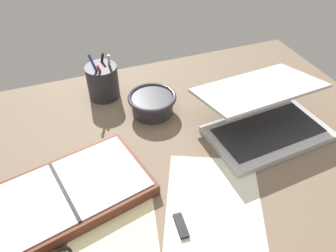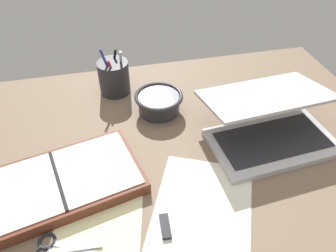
% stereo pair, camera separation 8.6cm
% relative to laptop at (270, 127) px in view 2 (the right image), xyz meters
% --- Properties ---
extents(desk_top, '(1.40, 1.00, 0.02)m').
position_rel_laptop_xyz_m(desk_top, '(-0.32, -0.02, -0.06)').
color(desk_top, '#75604C').
rests_on(desk_top, ground).
extents(laptop, '(0.36, 0.31, 0.14)m').
position_rel_laptop_xyz_m(laptop, '(0.00, 0.00, 0.00)').
color(laptop, '#B7B7BC').
rests_on(laptop, desk_top).
extents(bowl, '(0.15, 0.15, 0.06)m').
position_rel_laptop_xyz_m(bowl, '(-0.27, 0.20, -0.01)').
color(bowl, '#2D2D33').
rests_on(bowl, desk_top).
extents(pen_cup, '(0.10, 0.10, 0.17)m').
position_rel_laptop_xyz_m(pen_cup, '(-0.39, 0.33, 0.01)').
color(pen_cup, '#28282D').
rests_on(pen_cup, desk_top).
extents(planner, '(0.42, 0.30, 0.04)m').
position_rel_laptop_xyz_m(planner, '(-0.56, -0.05, -0.03)').
color(planner, brown).
rests_on(planner, desk_top).
extents(scissors, '(0.14, 0.08, 0.01)m').
position_rel_laptop_xyz_m(scissors, '(-0.58, -0.21, -0.04)').
color(scissors, '#B7B7BC').
rests_on(scissors, desk_top).
extents(paper_sheet_front, '(0.32, 0.36, 0.00)m').
position_rel_laptop_xyz_m(paper_sheet_front, '(-0.25, -0.18, -0.05)').
color(paper_sheet_front, silver).
rests_on(paper_sheet_front, desk_top).
extents(paper_sheet_beside_planner, '(0.24, 0.30, 0.00)m').
position_rel_laptop_xyz_m(paper_sheet_beside_planner, '(-0.49, -0.20, -0.05)').
color(paper_sheet_beside_planner, '#F4EFB2').
rests_on(paper_sheet_beside_planner, desk_top).
extents(usb_drive, '(0.02, 0.07, 0.01)m').
position_rel_laptop_xyz_m(usb_drive, '(-0.34, -0.21, -0.04)').
color(usb_drive, black).
rests_on(usb_drive, desk_top).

